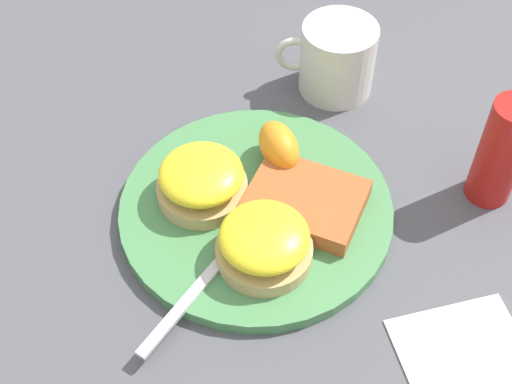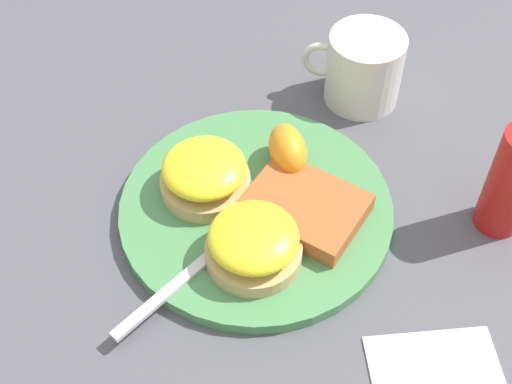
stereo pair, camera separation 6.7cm
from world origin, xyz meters
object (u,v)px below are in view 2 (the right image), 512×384
at_px(sandwich_benedict_right, 254,243).
at_px(cup, 363,68).
at_px(hashbrown_patty, 304,209).
at_px(condiment_bottle, 512,182).
at_px(fork, 229,240).
at_px(orange_wedge, 288,149).
at_px(sandwich_benedict_left, 205,174).

xyz_separation_m(sandwich_benedict_right, cup, (-0.07, -0.25, 0.01)).
xyz_separation_m(hashbrown_patty, condiment_bottle, (-0.18, -0.04, 0.04)).
bearing_deg(sandwich_benedict_right, fork, -25.12).
xyz_separation_m(hashbrown_patty, orange_wedge, (0.03, -0.06, 0.01)).
relative_size(cup, condiment_bottle, 0.94).
xyz_separation_m(sandwich_benedict_right, orange_wedge, (-0.01, -0.12, 0.00)).
relative_size(hashbrown_patty, cup, 0.97).
bearing_deg(orange_wedge, fork, 71.62).
bearing_deg(sandwich_benedict_left, fork, 122.74).
xyz_separation_m(sandwich_benedict_left, cup, (-0.13, -0.18, 0.01)).
bearing_deg(fork, orange_wedge, -108.38).
height_order(sandwich_benedict_right, orange_wedge, sandwich_benedict_right).
bearing_deg(sandwich_benedict_left, orange_wedge, -146.10).
height_order(fork, condiment_bottle, condiment_bottle).
height_order(cup, condiment_bottle, condiment_bottle).
distance_m(sandwich_benedict_left, condiment_bottle, 0.29).
distance_m(orange_wedge, fork, 0.11).
height_order(orange_wedge, condiment_bottle, condiment_bottle).
relative_size(sandwich_benedict_right, cup, 0.80).
relative_size(hashbrown_patty, orange_wedge, 1.79).
bearing_deg(fork, hashbrown_patty, -144.51).
height_order(sandwich_benedict_right, cup, cup).
bearing_deg(condiment_bottle, sandwich_benedict_left, 6.14).
height_order(sandwich_benedict_left, condiment_bottle, condiment_bottle).
bearing_deg(hashbrown_patty, sandwich_benedict_left, -7.32).
bearing_deg(fork, condiment_bottle, -160.30).
relative_size(sandwich_benedict_right, orange_wedge, 1.47).
bearing_deg(cup, fork, 68.33).
distance_m(orange_wedge, condiment_bottle, 0.21).
bearing_deg(condiment_bottle, fork, 19.70).
bearing_deg(sandwich_benedict_left, cup, -126.11).
relative_size(fork, condiment_bottle, 1.83).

